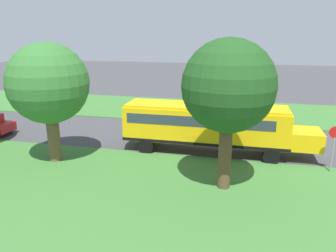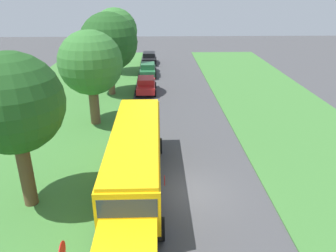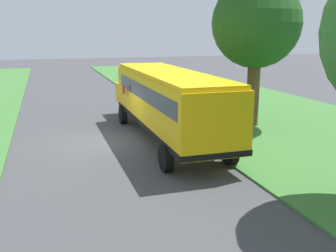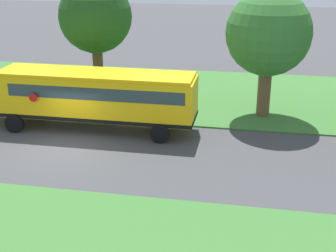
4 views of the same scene
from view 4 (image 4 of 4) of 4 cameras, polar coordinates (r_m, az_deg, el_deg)
name	(u,v)px [view 4 (image 4 of 4)]	position (r m, az deg, el deg)	size (l,w,h in m)	color
ground_plane	(64,148)	(23.53, -12.52, -2.67)	(120.00, 120.00, 0.00)	#424244
grass_verge	(120,90)	(32.35, -5.81, 4.44)	(12.00, 80.00, 0.08)	#3D7533
school_bus	(91,95)	(25.10, -9.34, 3.78)	(2.85, 12.42, 3.16)	yellow
oak_tree_beside_bus	(93,17)	(29.47, -9.13, 13.02)	(4.47, 4.47, 7.51)	brown
oak_tree_roadside_mid	(267,32)	(26.53, 11.97, 11.10)	(4.72, 4.72, 7.19)	brown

